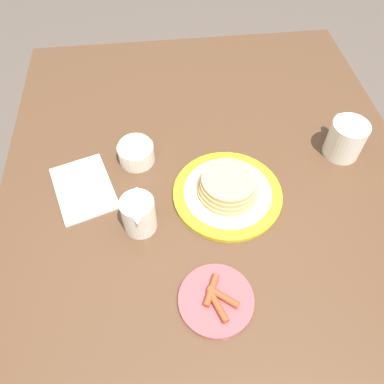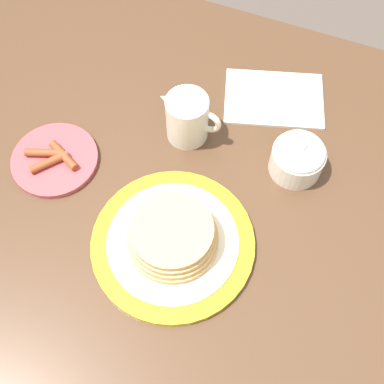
{
  "view_description": "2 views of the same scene",
  "coord_description": "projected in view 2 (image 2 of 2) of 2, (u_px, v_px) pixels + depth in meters",
  "views": [
    {
      "loc": [
        -0.47,
        0.12,
        1.5
      ],
      "look_at": [
        0.05,
        0.05,
        0.8
      ],
      "focal_mm": 35.0,
      "sensor_mm": 36.0,
      "label": 1
    },
    {
      "loc": [
        0.19,
        -0.29,
        1.49
      ],
      "look_at": [
        0.05,
        0.05,
        0.8
      ],
      "focal_mm": 45.0,
      "sensor_mm": 36.0,
      "label": 2
    }
  ],
  "objects": [
    {
      "name": "ground_plane",
      "position": [
        170.0,
        324.0,
        1.48
      ],
      "size": [
        8.0,
        8.0,
        0.0
      ],
      "primitive_type": "plane",
      "color": "#51473F"
    },
    {
      "name": "dining_table",
      "position": [
        156.0,
        241.0,
        0.89
      ],
      "size": [
        1.49,
        1.04,
        0.77
      ],
      "color": "#4C3321",
      "rests_on": "ground_plane"
    },
    {
      "name": "pancake_plate",
      "position": [
        173.0,
        239.0,
        0.76
      ],
      "size": [
        0.26,
        0.26,
        0.07
      ],
      "color": "gold",
      "rests_on": "dining_table"
    },
    {
      "name": "side_plate_bacon",
      "position": [
        55.0,
        159.0,
        0.85
      ],
      "size": [
        0.15,
        0.15,
        0.02
      ],
      "color": "#B2474C",
      "rests_on": "dining_table"
    },
    {
      "name": "creamer_pitcher",
      "position": [
        187.0,
        117.0,
        0.84
      ],
      "size": [
        0.12,
        0.07,
        0.1
      ],
      "color": "silver",
      "rests_on": "dining_table"
    },
    {
      "name": "sugar_bowl",
      "position": [
        298.0,
        157.0,
        0.82
      ],
      "size": [
        0.09,
        0.09,
        0.08
      ],
      "color": "silver",
      "rests_on": "dining_table"
    },
    {
      "name": "napkin",
      "position": [
        274.0,
        98.0,
        0.92
      ],
      "size": [
        0.22,
        0.18,
        0.01
      ],
      "color": "silver",
      "rests_on": "dining_table"
    }
  ]
}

